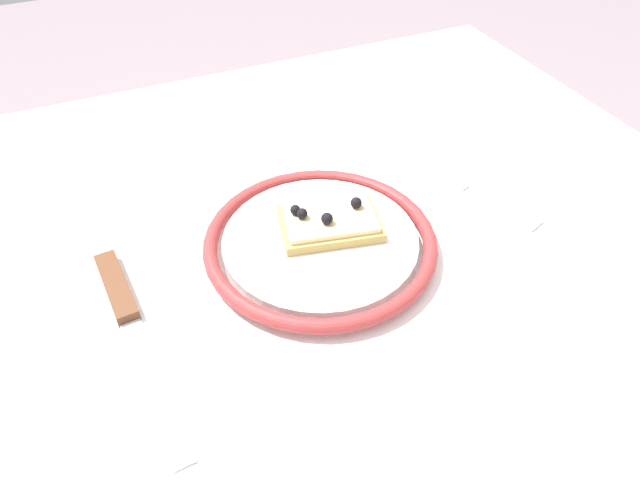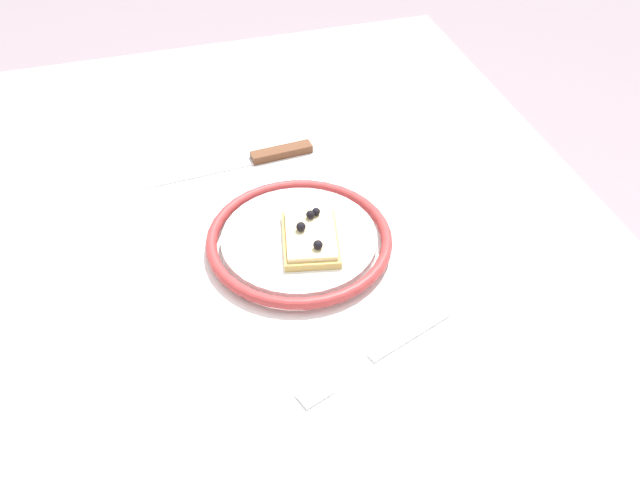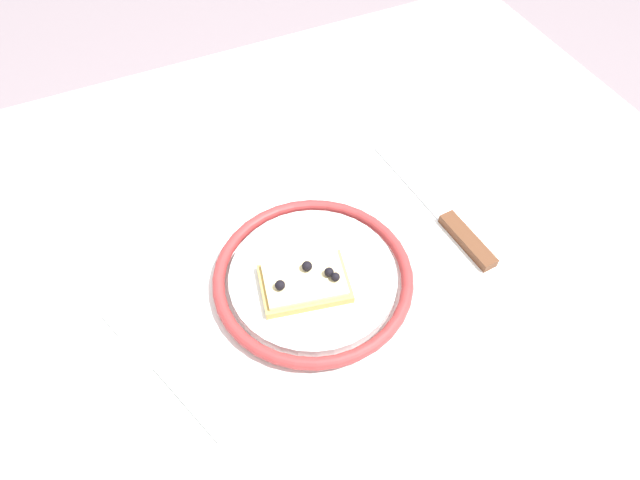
{
  "view_description": "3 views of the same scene",
  "coord_description": "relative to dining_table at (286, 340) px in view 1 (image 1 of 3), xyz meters",
  "views": [
    {
      "loc": [
        0.12,
        0.36,
        1.11
      ],
      "look_at": [
        -0.05,
        -0.04,
        0.71
      ],
      "focal_mm": 33.0,
      "sensor_mm": 36.0,
      "label": 1
    },
    {
      "loc": [
        -0.67,
        0.12,
        1.29
      ],
      "look_at": [
        -0.07,
        -0.05,
        0.73
      ],
      "focal_mm": 38.97,
      "sensor_mm": 36.0,
      "label": 2
    },
    {
      "loc": [
        -0.2,
        -0.36,
        1.25
      ],
      "look_at": [
        -0.03,
        -0.01,
        0.74
      ],
      "focal_mm": 31.62,
      "sensor_mm": 36.0,
      "label": 3
    }
  ],
  "objects": [
    {
      "name": "pizza_slice_near",
      "position": [
        -0.07,
        -0.04,
        0.1
      ],
      "size": [
        0.11,
        0.09,
        0.03
      ],
      "color": "tan",
      "rests_on": "plate"
    },
    {
      "name": "plate",
      "position": [
        -0.05,
        -0.03,
        0.09
      ],
      "size": [
        0.23,
        0.23,
        0.02
      ],
      "color": "white",
      "rests_on": "dining_table"
    },
    {
      "name": "fork",
      "position": [
        -0.24,
        -0.07,
        0.08
      ],
      "size": [
        0.08,
        0.19,
        0.0
      ],
      "color": "silver",
      "rests_on": "dining_table"
    },
    {
      "name": "dining_table",
      "position": [
        0.0,
        0.0,
        0.0
      ],
      "size": [
        1.03,
        0.89,
        0.7
      ],
      "color": "white",
      "rests_on": "ground_plane"
    },
    {
      "name": "knife",
      "position": [
        0.14,
        -0.03,
        0.08
      ],
      "size": [
        0.04,
        0.24,
        0.01
      ],
      "color": "silver",
      "rests_on": "dining_table"
    }
  ]
}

